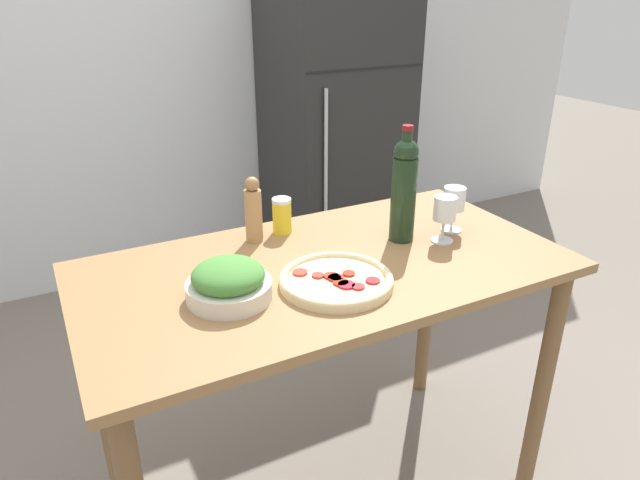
% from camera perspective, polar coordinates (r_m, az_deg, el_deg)
% --- Properties ---
extents(wall_back, '(6.40, 0.06, 2.60)m').
position_cam_1_polar(wall_back, '(3.42, -16.43, 17.57)').
color(wall_back, silver).
rests_on(wall_back, ground_plane).
extents(refrigerator, '(0.72, 0.72, 1.72)m').
position_cam_1_polar(refrigerator, '(3.45, 1.45, 11.16)').
color(refrigerator, black).
rests_on(refrigerator, ground_plane).
extents(prep_counter, '(1.41, 0.74, 0.90)m').
position_cam_1_polar(prep_counter, '(1.72, 0.57, -6.30)').
color(prep_counter, olive).
rests_on(prep_counter, ground_plane).
extents(wine_bottle, '(0.08, 0.08, 0.36)m').
position_cam_1_polar(wine_bottle, '(1.77, 8.40, 5.17)').
color(wine_bottle, black).
rests_on(wine_bottle, prep_counter).
extents(wine_glass_near, '(0.07, 0.07, 0.15)m').
position_cam_1_polar(wine_glass_near, '(1.80, 12.37, 2.82)').
color(wine_glass_near, silver).
rests_on(wine_glass_near, prep_counter).
extents(wine_glass_far, '(0.07, 0.07, 0.15)m').
position_cam_1_polar(wine_glass_far, '(1.89, 13.24, 3.78)').
color(wine_glass_far, silver).
rests_on(wine_glass_far, prep_counter).
extents(pepper_mill, '(0.05, 0.05, 0.21)m').
position_cam_1_polar(pepper_mill, '(1.78, -6.69, 2.92)').
color(pepper_mill, '#AD7F51').
rests_on(pepper_mill, prep_counter).
extents(salad_bowl, '(0.22, 0.22, 0.11)m').
position_cam_1_polar(salad_bowl, '(1.47, -9.12, -4.19)').
color(salad_bowl, silver).
rests_on(salad_bowl, prep_counter).
extents(homemade_pizza, '(0.31, 0.31, 0.03)m').
position_cam_1_polar(homemade_pizza, '(1.54, 1.65, -4.01)').
color(homemade_pizza, beige).
rests_on(homemade_pizza, prep_counter).
extents(salt_canister, '(0.06, 0.06, 0.12)m').
position_cam_1_polar(salt_canister, '(1.84, -3.82, 2.45)').
color(salt_canister, yellow).
rests_on(salt_canister, prep_counter).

